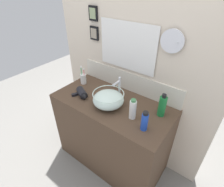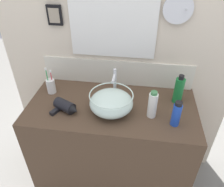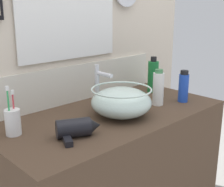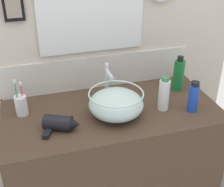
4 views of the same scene
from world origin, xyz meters
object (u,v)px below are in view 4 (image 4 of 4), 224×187
(shampoo_bottle, at_px, (164,94))
(hair_drier, at_px, (60,123))
(faucet, at_px, (108,80))
(glass_bowl_sink, at_px, (116,104))
(lotion_bottle, at_px, (193,97))
(toothbrush_cup, at_px, (21,105))
(soap_dispenser, at_px, (179,75))

(shampoo_bottle, bearing_deg, hair_drier, -176.56)
(faucet, bearing_deg, glass_bowl_sink, -90.00)
(hair_drier, height_order, lotion_bottle, lotion_bottle)
(hair_drier, relative_size, shampoo_bottle, 1.05)
(glass_bowl_sink, bearing_deg, toothbrush_cup, 162.20)
(toothbrush_cup, bearing_deg, soap_dispenser, 1.03)
(toothbrush_cup, relative_size, shampoo_bottle, 1.10)
(lotion_bottle, bearing_deg, soap_dispenser, 81.75)
(toothbrush_cup, relative_size, lotion_bottle, 1.21)
(faucet, distance_m, soap_dispenser, 0.44)
(shampoo_bottle, bearing_deg, glass_bowl_sink, 177.65)
(hair_drier, bearing_deg, toothbrush_cup, 131.67)
(faucet, bearing_deg, soap_dispenser, 1.20)
(glass_bowl_sink, xyz_separation_m, soap_dispenser, (0.44, 0.17, 0.03))
(toothbrush_cup, bearing_deg, shampoo_bottle, -12.44)
(hair_drier, relative_size, soap_dispenser, 0.94)
(glass_bowl_sink, distance_m, soap_dispenser, 0.47)
(hair_drier, distance_m, lotion_bottle, 0.71)
(glass_bowl_sink, distance_m, shampoo_bottle, 0.26)
(shampoo_bottle, bearing_deg, lotion_bottle, -22.93)
(glass_bowl_sink, xyz_separation_m, faucet, (0.00, 0.16, 0.06))
(soap_dispenser, distance_m, shampoo_bottle, 0.25)
(faucet, bearing_deg, lotion_bottle, -29.50)
(lotion_bottle, relative_size, shampoo_bottle, 0.91)
(faucet, xyz_separation_m, shampoo_bottle, (0.26, -0.17, -0.04))
(soap_dispenser, bearing_deg, toothbrush_cup, -178.97)
(glass_bowl_sink, relative_size, faucet, 1.28)
(faucet, xyz_separation_m, hair_drier, (-0.30, -0.20, -0.09))
(toothbrush_cup, xyz_separation_m, lotion_bottle, (0.88, -0.22, 0.03))
(hair_drier, height_order, shampoo_bottle, shampoo_bottle)
(soap_dispenser, bearing_deg, hair_drier, -163.94)
(toothbrush_cup, distance_m, lotion_bottle, 0.91)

